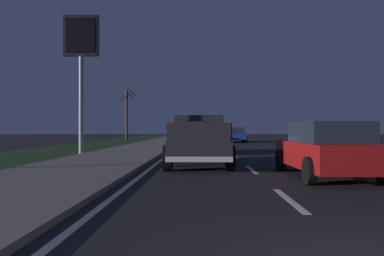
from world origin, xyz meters
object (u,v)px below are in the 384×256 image
Objects in this scene: sedan_black at (199,135)px; sedan_silver at (204,139)px; pickup_truck at (199,139)px; bare_tree_far at (127,113)px; sedan_red at (326,149)px; gas_price_sign at (81,49)px; sedan_blue at (236,135)px.

sedan_silver is (-16.03, -0.39, 0.00)m from sedan_black.
bare_tree_far is at bearing 16.47° from pickup_truck.
sedan_red is at bearing -162.26° from sedan_silver.
pickup_truck reaches higher than sedan_red.
bare_tree_far is (6.01, 8.48, 2.47)m from sedan_black.
gas_price_sign is at bearing 46.70° from pickup_truck.
pickup_truck is at bearing -133.30° from gas_price_sign.
pickup_truck is 4.85m from sedan_red.
sedan_red is 10.91m from sedan_silver.
pickup_truck is at bearing -163.53° from bare_tree_far.
sedan_blue is at bearing -0.25° from sedan_red.
bare_tree_far reaches higher than sedan_blue.
sedan_black is at bearing 111.69° from sedan_blue.
bare_tree_far is at bearing 21.92° from sedan_silver.
bare_tree_far reaches higher than sedan_red.
gas_price_sign reaches higher than bare_tree_far.
sedan_red and sedan_blue have the same top height.
bare_tree_far is (23.16, 2.24, -2.40)m from gas_price_sign.
sedan_black and sedan_silver have the same top height.
sedan_black is 16.04m from sedan_silver.
sedan_black is (-1.53, 3.84, 0.00)m from sedan_blue.
sedan_silver is 0.69× the size of bare_tree_far.
sedan_red and sedan_silver have the same top height.
gas_price_sign is at bearing -174.47° from bare_tree_far.
sedan_blue is at bearing -11.10° from sedan_silver.
sedan_red is at bearing -132.42° from pickup_truck.
gas_price_sign reaches higher than sedan_red.
gas_price_sign is (-17.15, 6.23, 4.87)m from sedan_black.
pickup_truck is at bearing -179.64° from sedan_black.
sedan_blue is at bearing -110.01° from bare_tree_far.
sedan_blue is at bearing -68.31° from sedan_black.
sedan_red is 0.59× the size of gas_price_sign.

